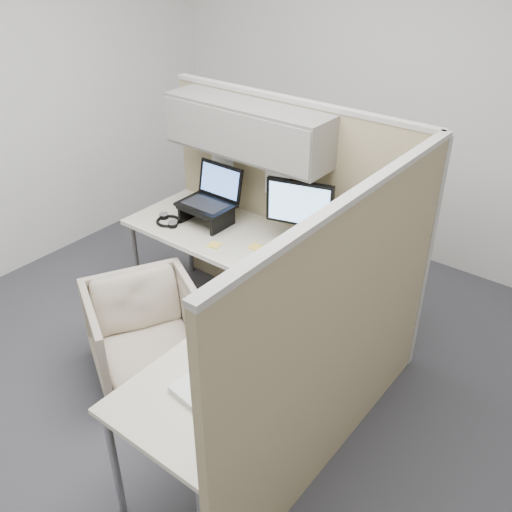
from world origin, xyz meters
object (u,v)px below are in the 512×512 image
Objects in this scene: desk at (247,289)px; keyboard at (288,277)px; monitor_left at (299,209)px; office_chair at (145,329)px.

keyboard reaches higher than desk.
monitor_left reaches higher than keyboard.
office_chair is 1.42× the size of keyboard.
monitor_left is (0.53, 0.92, 0.66)m from office_chair.
desk is at bearing -139.02° from keyboard.
office_chair is at bearing -148.24° from keyboard.
office_chair is (-0.54, -0.37, -0.34)m from desk.
office_chair is 1.25m from monitor_left.
keyboard is at bearing 47.25° from desk.
monitor_left is 0.48m from keyboard.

